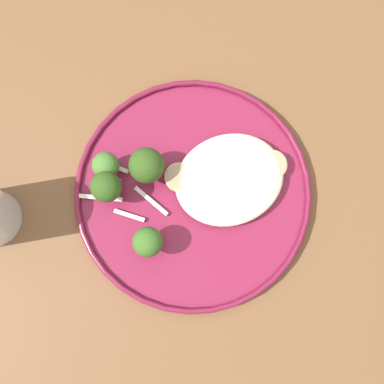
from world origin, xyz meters
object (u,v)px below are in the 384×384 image
object	(u,v)px
seared_scallop_front_small	(208,163)
broccoli_floret_tall_stalk	(106,187)
seared_scallop_right_edge	(271,166)
seared_scallop_left_edge	(230,198)
seared_scallop_tiny_bay	(229,156)
dinner_plate	(192,193)
broccoli_floret_center_pile	(146,166)
seared_scallop_on_noodles	(213,184)
broccoli_floret_right_tilted	(147,242)
broccoli_floret_left_leaning	(105,166)
seared_scallop_half_hidden	(178,178)
seared_scallop_tilted_round	(248,203)

from	to	relation	value
seared_scallop_front_small	broccoli_floret_tall_stalk	world-z (taller)	broccoli_floret_tall_stalk
seared_scallop_right_edge	seared_scallop_left_edge	distance (m)	0.06
seared_scallop_tiny_bay	seared_scallop_right_edge	world-z (taller)	seared_scallop_right_edge
seared_scallop_tiny_bay	seared_scallop_front_small	xyz separation A→B (m)	(-0.03, 0.00, 0.00)
broccoli_floret_tall_stalk	seared_scallop_front_small	bearing A→B (deg)	-4.47
seared_scallop_left_edge	broccoli_floret_tall_stalk	distance (m)	0.15
seared_scallop_right_edge	seared_scallop_left_edge	bearing A→B (deg)	-162.10
dinner_plate	seared_scallop_left_edge	bearing A→B (deg)	-29.18
broccoli_floret_center_pile	seared_scallop_on_noodles	bearing A→B (deg)	-32.23
broccoli_floret_center_pile	seared_scallop_right_edge	bearing A→B (deg)	-18.07
dinner_plate	broccoli_floret_tall_stalk	size ratio (longest dim) A/B	5.15
seared_scallop_tiny_bay	broccoli_floret_right_tilted	xyz separation A→B (m)	(-0.13, -0.07, 0.02)
seared_scallop_tiny_bay	broccoli_floret_center_pile	xyz separation A→B (m)	(-0.10, 0.02, 0.03)
seared_scallop_tiny_bay	broccoli_floret_left_leaning	distance (m)	0.15
dinner_plate	broccoli_floret_left_leaning	distance (m)	0.11
dinner_plate	broccoli_floret_right_tilted	world-z (taller)	broccoli_floret_right_tilted
broccoli_floret_left_leaning	seared_scallop_right_edge	bearing A→B (deg)	-18.99
broccoli_floret_left_leaning	dinner_plate	bearing A→B (deg)	-35.56
seared_scallop_front_small	seared_scallop_on_noodles	size ratio (longest dim) A/B	0.96
seared_scallop_right_edge	seared_scallop_half_hidden	bearing A→B (deg)	167.47
seared_scallop_left_edge	broccoli_floret_left_leaning	distance (m)	0.15
seared_scallop_tiny_bay	seared_scallop_right_edge	xyz separation A→B (m)	(0.04, -0.03, 0.00)
seared_scallop_tiny_bay	broccoli_floret_left_leaning	size ratio (longest dim) A/B	0.56
dinner_plate	seared_scallop_tilted_round	world-z (taller)	seared_scallop_tilted_round
broccoli_floret_center_pile	broccoli_floret_tall_stalk	distance (m)	0.05
seared_scallop_left_edge	broccoli_floret_tall_stalk	xyz separation A→B (m)	(-0.13, 0.06, 0.02)
seared_scallop_half_hidden	broccoli_floret_right_tilted	xyz separation A→B (m)	(-0.06, -0.06, 0.02)
seared_scallop_tilted_round	broccoli_floret_tall_stalk	world-z (taller)	broccoli_floret_tall_stalk
seared_scallop_tiny_bay	broccoli_floret_center_pile	size ratio (longest dim) A/B	0.46
seared_scallop_right_edge	seared_scallop_front_small	bearing A→B (deg)	157.84
broccoli_floret_tall_stalk	broccoli_floret_left_leaning	world-z (taller)	broccoli_floret_tall_stalk
dinner_plate	broccoli_floret_tall_stalk	bearing A→B (deg)	159.09
seared_scallop_tilted_round	seared_scallop_right_edge	world-z (taller)	seared_scallop_right_edge
seared_scallop_half_hidden	broccoli_floret_left_leaning	xyz separation A→B (m)	(-0.08, 0.04, 0.02)
broccoli_floret_left_leaning	broccoli_floret_center_pile	bearing A→B (deg)	-21.81
seared_scallop_left_edge	seared_scallop_front_small	bearing A→B (deg)	101.35
dinner_plate	seared_scallop_half_hidden	bearing A→B (deg)	114.31
broccoli_floret_tall_stalk	seared_scallop_half_hidden	bearing A→B (deg)	-9.38
seared_scallop_on_noodles	broccoli_floret_right_tilted	size ratio (longest dim) A/B	0.48
seared_scallop_front_small	seared_scallop_right_edge	xyz separation A→B (m)	(0.07, -0.03, -0.00)
seared_scallop_right_edge	seared_scallop_on_noodles	xyz separation A→B (m)	(-0.07, 0.00, -0.00)
seared_scallop_front_small	broccoli_floret_tall_stalk	xyz separation A→B (m)	(-0.12, 0.01, 0.02)
seared_scallop_tiny_bay	seared_scallop_right_edge	bearing A→B (deg)	-33.20
seared_scallop_left_edge	seared_scallop_half_hidden	bearing A→B (deg)	138.58
seared_scallop_front_small	broccoli_floret_left_leaning	size ratio (longest dim) A/B	0.53
seared_scallop_tilted_round	broccoli_floret_left_leaning	world-z (taller)	broccoli_floret_left_leaning
broccoli_floret_right_tilted	broccoli_floret_left_leaning	size ratio (longest dim) A/B	1.14
seared_scallop_tilted_round	seared_scallop_right_edge	bearing A→B (deg)	37.69
broccoli_floret_left_leaning	seared_scallop_left_edge	bearing A→B (deg)	-33.62
broccoli_floret_right_tilted	broccoli_floret_center_pile	distance (m)	0.09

